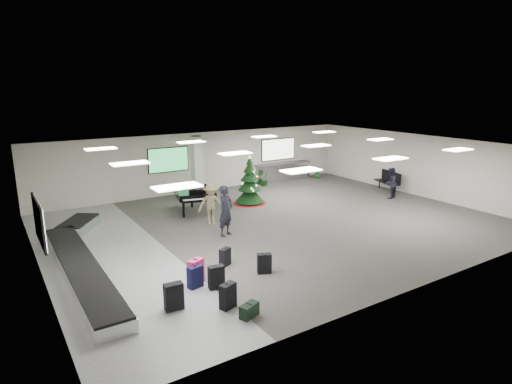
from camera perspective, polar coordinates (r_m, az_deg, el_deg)
ground at (r=18.06m, az=2.83°, el=-4.19°), size 18.00×18.00×0.00m
room_envelope at (r=17.81m, az=0.67°, el=3.31°), size 18.02×14.02×3.21m
baggage_carousel at (r=15.04m, az=-22.37°, el=-8.22°), size 2.28×9.71×0.43m
service_counter at (r=25.98m, az=3.33°, el=2.67°), size 4.05×0.65×1.08m
suitcase_0 at (r=11.40m, az=-3.77°, el=-13.65°), size 0.49×0.37×0.70m
suitcase_1 at (r=12.41m, az=-5.32°, el=-11.25°), size 0.47×0.28×0.71m
pink_suitcase at (r=12.77m, az=-8.03°, el=-10.45°), size 0.54×0.43×0.76m
suitcase_3 at (r=13.89m, az=-4.15°, el=-8.63°), size 0.44×0.36×0.60m
navy_suitcase at (r=12.55m, az=-8.12°, el=-11.13°), size 0.46×0.33×0.67m
suitcase_5 at (r=11.50m, az=-10.91°, el=-13.52°), size 0.50×0.30×0.74m
green_duffel at (r=11.07m, az=-0.91°, el=-15.51°), size 0.58×0.43×0.37m
suitcase_7 at (r=13.33m, az=1.12°, el=-9.50°), size 0.49×0.38×0.65m
christmas_tree at (r=20.92m, az=-0.85°, el=0.69°), size 1.68×1.68×2.40m
grand_piano at (r=19.63m, az=-8.17°, el=-0.23°), size 2.05×2.42×1.20m
bench at (r=24.72m, az=17.24°, el=1.60°), size 0.95×1.75×1.06m
traveler_a at (r=16.38m, az=-4.06°, el=-2.51°), size 0.85×0.73×1.97m
traveler_b at (r=17.82m, az=-6.01°, el=-1.60°), size 1.24×0.91×1.73m
traveler_bench at (r=22.91m, az=17.51°, el=1.15°), size 0.95×0.85×1.59m
potted_plant_left at (r=24.65m, az=1.21°, el=1.81°), size 0.58×0.53×0.87m
potted_plant_right at (r=26.96m, az=8.22°, el=2.57°), size 0.58×0.58×0.73m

